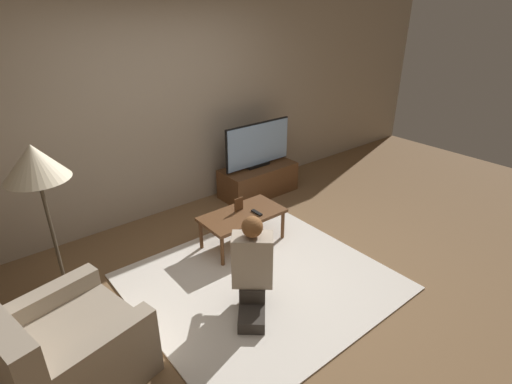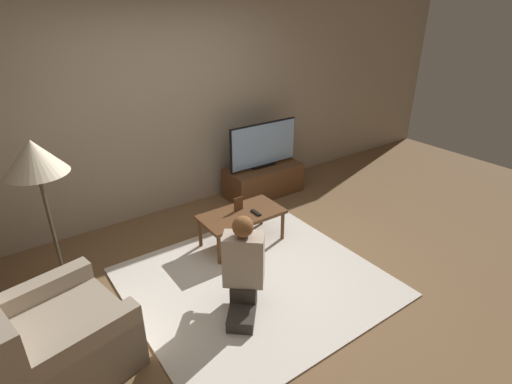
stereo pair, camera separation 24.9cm
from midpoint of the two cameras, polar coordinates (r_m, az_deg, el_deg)
The scene contains 11 objects.
ground_plane at distance 3.93m, azimuth -1.11°, elevation -12.80°, with size 10.00×10.00×0.00m, color brown.
wall_back at distance 4.89m, azimuth -15.62°, elevation 11.20°, with size 10.00×0.06×2.60m.
rug at distance 3.93m, azimuth -1.11°, elevation -12.71°, with size 2.27×2.09×0.02m.
tv_stand at distance 5.52m, azimuth -0.99°, elevation 1.70°, with size 1.05×0.50×0.41m.
tv at distance 5.33m, azimuth -1.05°, elevation 6.74°, with size 1.04×0.08×0.61m.
coffee_table at distance 4.31m, azimuth -3.61°, elevation -3.58°, with size 0.90×0.48×0.38m.
floor_lamp at distance 3.63m, azimuth -30.70°, elevation 2.97°, with size 0.50×0.50×1.46m.
armchair at distance 3.27m, azimuth -27.72°, elevation -19.66°, with size 1.03×1.02×0.82m.
person_kneeling at distance 3.39m, azimuth -2.66°, elevation -10.47°, with size 0.68×0.73×0.90m.
picture_frame at distance 4.32m, azimuth -4.14°, elevation -1.79°, with size 0.11×0.01×0.15m.
remote at distance 4.28m, azimuth -1.57°, elevation -2.99°, with size 0.04×0.15×0.02m.
Camera 1 is at (-1.98, -2.36, 2.45)m, focal length 28.00 mm.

